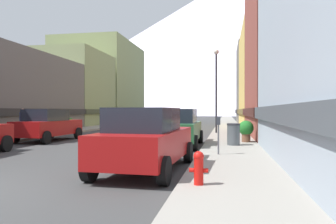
{
  "coord_description": "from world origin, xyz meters",
  "views": [
    {
      "loc": [
        6.01,
        -5.38,
        1.7
      ],
      "look_at": [
        -0.34,
        29.56,
        1.55
      ],
      "focal_mm": 34.08,
      "sensor_mm": 36.0,
      "label": 1
    }
  ],
  "objects_px": {
    "car_right_0": "(146,139)",
    "pedestrian_0": "(23,123)",
    "streetlamp_right": "(216,78)",
    "parking_meter_near": "(218,130)",
    "car_right_1": "(179,128)",
    "trash_bin_right": "(233,134)",
    "car_left_1": "(48,125)",
    "car_driving_0": "(164,117)",
    "potted_plant_1": "(70,123)",
    "potted_plant_0": "(246,129)",
    "fire_hydrant_near": "(199,167)",
    "car_driving_1": "(172,116)"
  },
  "relations": [
    {
      "from": "parking_meter_near",
      "to": "car_driving_1",
      "type": "bearing_deg",
      "value": 102.31
    },
    {
      "from": "potted_plant_1",
      "to": "pedestrian_0",
      "type": "xyz_separation_m",
      "value": [
        0.75,
        -7.51,
        0.27
      ]
    },
    {
      "from": "pedestrian_0",
      "to": "potted_plant_1",
      "type": "bearing_deg",
      "value": 95.7
    },
    {
      "from": "trash_bin_right",
      "to": "car_driving_0",
      "type": "bearing_deg",
      "value": 107.86
    },
    {
      "from": "car_right_1",
      "to": "car_driving_0",
      "type": "distance_m",
      "value": 24.93
    },
    {
      "from": "parking_meter_near",
      "to": "car_right_0",
      "type": "bearing_deg",
      "value": -125.29
    },
    {
      "from": "car_right_0",
      "to": "car_driving_1",
      "type": "bearing_deg",
      "value": 98.43
    },
    {
      "from": "car_driving_0",
      "to": "car_right_0",
      "type": "bearing_deg",
      "value": -80.0
    },
    {
      "from": "fire_hydrant_near",
      "to": "car_driving_1",
      "type": "bearing_deg",
      "value": 100.39
    },
    {
      "from": "car_right_0",
      "to": "pedestrian_0",
      "type": "bearing_deg",
      "value": 138.44
    },
    {
      "from": "parking_meter_near",
      "to": "trash_bin_right",
      "type": "xyz_separation_m",
      "value": [
        0.6,
        3.17,
        -0.37
      ]
    },
    {
      "from": "car_left_1",
      "to": "pedestrian_0",
      "type": "relative_size",
      "value": 2.65
    },
    {
      "from": "car_right_0",
      "to": "parking_meter_near",
      "type": "distance_m",
      "value": 3.38
    },
    {
      "from": "potted_plant_1",
      "to": "car_driving_0",
      "type": "bearing_deg",
      "value": 69.14
    },
    {
      "from": "car_left_1",
      "to": "car_right_1",
      "type": "height_order",
      "value": "same"
    },
    {
      "from": "potted_plant_0",
      "to": "potted_plant_1",
      "type": "distance_m",
      "value": 16.58
    },
    {
      "from": "parking_meter_near",
      "to": "potted_plant_0",
      "type": "relative_size",
      "value": 1.25
    },
    {
      "from": "car_right_1",
      "to": "car_driving_0",
      "type": "xyz_separation_m",
      "value": [
        -5.4,
        24.34,
        0.0
      ]
    },
    {
      "from": "parking_meter_near",
      "to": "potted_plant_1",
      "type": "relative_size",
      "value": 1.43
    },
    {
      "from": "car_left_1",
      "to": "streetlamp_right",
      "type": "xyz_separation_m",
      "value": [
        9.15,
        6.21,
        3.09
      ]
    },
    {
      "from": "fire_hydrant_near",
      "to": "car_right_0",
      "type": "bearing_deg",
      "value": 129.28
    },
    {
      "from": "parking_meter_near",
      "to": "streetlamp_right",
      "type": "distance_m",
      "value": 11.51
    },
    {
      "from": "fire_hydrant_near",
      "to": "streetlamp_right",
      "type": "relative_size",
      "value": 0.12
    },
    {
      "from": "parking_meter_near",
      "to": "potted_plant_0",
      "type": "distance_m",
      "value": 4.95
    },
    {
      "from": "potted_plant_0",
      "to": "pedestrian_0",
      "type": "height_order",
      "value": "pedestrian_0"
    },
    {
      "from": "car_right_0",
      "to": "trash_bin_right",
      "type": "xyz_separation_m",
      "value": [
        2.55,
        5.93,
        -0.26
      ]
    },
    {
      "from": "car_left_1",
      "to": "potted_plant_0",
      "type": "height_order",
      "value": "car_left_1"
    },
    {
      "from": "fire_hydrant_near",
      "to": "car_right_1",
      "type": "bearing_deg",
      "value": 101.27
    },
    {
      "from": "car_right_0",
      "to": "pedestrian_0",
      "type": "xyz_separation_m",
      "value": [
        -10.05,
        8.91,
        0.03
      ]
    },
    {
      "from": "car_right_1",
      "to": "car_driving_1",
      "type": "distance_m",
      "value": 30.66
    },
    {
      "from": "car_right_0",
      "to": "streetlamp_right",
      "type": "xyz_separation_m",
      "value": [
        1.55,
        13.88,
        3.09
      ]
    },
    {
      "from": "car_right_0",
      "to": "potted_plant_1",
      "type": "xyz_separation_m",
      "value": [
        -10.8,
        16.42,
        -0.24
      ]
    },
    {
      "from": "car_left_1",
      "to": "car_driving_0",
      "type": "xyz_separation_m",
      "value": [
        2.2,
        22.93,
        0.0
      ]
    },
    {
      "from": "car_right_0",
      "to": "potted_plant_0",
      "type": "distance_m",
      "value": 8.2
    },
    {
      "from": "car_right_1",
      "to": "parking_meter_near",
      "type": "distance_m",
      "value": 4.01
    },
    {
      "from": "car_left_1",
      "to": "potted_plant_1",
      "type": "distance_m",
      "value": 9.33
    },
    {
      "from": "potted_plant_1",
      "to": "pedestrian_0",
      "type": "relative_size",
      "value": 0.55
    },
    {
      "from": "car_left_1",
      "to": "potted_plant_1",
      "type": "xyz_separation_m",
      "value": [
        -3.2,
        8.76,
        -0.24
      ]
    },
    {
      "from": "parking_meter_near",
      "to": "pedestrian_0",
      "type": "bearing_deg",
      "value": 152.87
    },
    {
      "from": "car_driving_1",
      "to": "streetlamp_right",
      "type": "xyz_separation_m",
      "value": [
        6.95,
        -22.56,
        3.09
      ]
    },
    {
      "from": "car_driving_0",
      "to": "potted_plant_1",
      "type": "xyz_separation_m",
      "value": [
        -5.4,
        -14.17,
        -0.24
      ]
    },
    {
      "from": "potted_plant_0",
      "to": "pedestrian_0",
      "type": "xyz_separation_m",
      "value": [
        -13.25,
        1.37,
        0.16
      ]
    },
    {
      "from": "streetlamp_right",
      "to": "parking_meter_near",
      "type": "bearing_deg",
      "value": -87.94
    },
    {
      "from": "car_right_0",
      "to": "pedestrian_0",
      "type": "height_order",
      "value": "pedestrian_0"
    },
    {
      "from": "car_right_0",
      "to": "potted_plant_0",
      "type": "xyz_separation_m",
      "value": [
        3.2,
        7.54,
        -0.13
      ]
    },
    {
      "from": "car_driving_0",
      "to": "pedestrian_0",
      "type": "xyz_separation_m",
      "value": [
        -4.65,
        -21.69,
        0.03
      ]
    },
    {
      "from": "pedestrian_0",
      "to": "car_driving_1",
      "type": "bearing_deg",
      "value": 80.41
    },
    {
      "from": "car_right_0",
      "to": "fire_hydrant_near",
      "type": "height_order",
      "value": "car_right_0"
    },
    {
      "from": "car_driving_0",
      "to": "potted_plant_0",
      "type": "relative_size",
      "value": 4.14
    },
    {
      "from": "car_right_1",
      "to": "trash_bin_right",
      "type": "distance_m",
      "value": 2.58
    }
  ]
}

